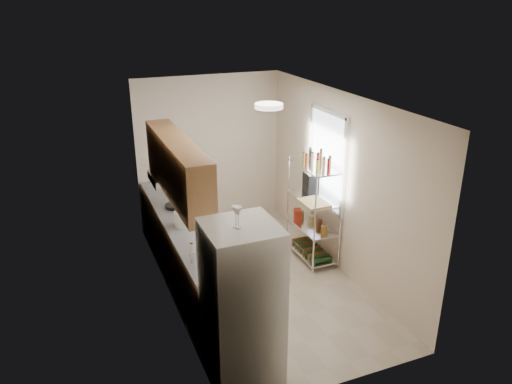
# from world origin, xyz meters

# --- Properties ---
(room) EXTENTS (2.52, 4.42, 2.62)m
(room) POSITION_xyz_m (0.00, 0.00, 1.30)
(room) COLOR #BBAC97
(room) RESTS_ON ground
(counter_run) EXTENTS (0.63, 3.51, 0.90)m
(counter_run) POSITION_xyz_m (-0.92, 0.44, 0.45)
(counter_run) COLOR #B37E4C
(counter_run) RESTS_ON ground
(upper_cabinets) EXTENTS (0.33, 2.20, 0.72)m
(upper_cabinets) POSITION_xyz_m (-1.05, 0.10, 1.81)
(upper_cabinets) COLOR #B37E4C
(upper_cabinets) RESTS_ON room
(range_hood) EXTENTS (0.50, 0.60, 0.12)m
(range_hood) POSITION_xyz_m (-1.00, 0.90, 1.39)
(range_hood) COLOR #B7BABC
(range_hood) RESTS_ON room
(window) EXTENTS (0.06, 1.00, 1.46)m
(window) POSITION_xyz_m (1.23, 0.35, 1.55)
(window) COLOR white
(window) RESTS_ON room
(bakers_rack) EXTENTS (0.45, 0.90, 1.73)m
(bakers_rack) POSITION_xyz_m (1.00, 0.30, 1.11)
(bakers_rack) COLOR silver
(bakers_rack) RESTS_ON ground
(ceiling_dome) EXTENTS (0.34, 0.34, 0.05)m
(ceiling_dome) POSITION_xyz_m (0.00, -0.30, 2.57)
(ceiling_dome) COLOR white
(ceiling_dome) RESTS_ON room
(refrigerator) EXTENTS (0.72, 0.72, 1.74)m
(refrigerator) POSITION_xyz_m (-0.87, -1.64, 0.87)
(refrigerator) COLOR white
(refrigerator) RESTS_ON ground
(wine_glass_a) EXTENTS (0.08, 0.08, 0.21)m
(wine_glass_a) POSITION_xyz_m (-0.91, -1.67, 1.85)
(wine_glass_a) COLOR silver
(wine_glass_a) RESTS_ON refrigerator
(wine_glass_b) EXTENTS (0.08, 0.08, 0.21)m
(wine_glass_b) POSITION_xyz_m (-0.92, -1.65, 1.85)
(wine_glass_b) COLOR silver
(wine_glass_b) RESTS_ON refrigerator
(rice_cooker) EXTENTS (0.25, 0.25, 0.20)m
(rice_cooker) POSITION_xyz_m (-0.96, 0.33, 1.00)
(rice_cooker) COLOR white
(rice_cooker) RESTS_ON counter_run
(frying_pan_large) EXTENTS (0.30, 0.30, 0.05)m
(frying_pan_large) POSITION_xyz_m (-0.94, 0.97, 0.92)
(frying_pan_large) COLOR black
(frying_pan_large) RESTS_ON counter_run
(frying_pan_small) EXTENTS (0.32, 0.32, 0.05)m
(frying_pan_small) POSITION_xyz_m (-0.85, 0.87, 0.92)
(frying_pan_small) COLOR black
(frying_pan_small) RESTS_ON counter_run
(cutting_board) EXTENTS (0.35, 0.45, 0.03)m
(cutting_board) POSITION_xyz_m (0.89, 0.09, 1.03)
(cutting_board) COLOR tan
(cutting_board) RESTS_ON bakers_rack
(espresso_machine) EXTENTS (0.20, 0.27, 0.30)m
(espresso_machine) POSITION_xyz_m (1.09, 0.57, 1.16)
(espresso_machine) COLOR black
(espresso_machine) RESTS_ON bakers_rack
(storage_bag) EXTENTS (0.15, 0.18, 0.17)m
(storage_bag) POSITION_xyz_m (0.88, 0.56, 0.65)
(storage_bag) COLOR maroon
(storage_bag) RESTS_ON bakers_rack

